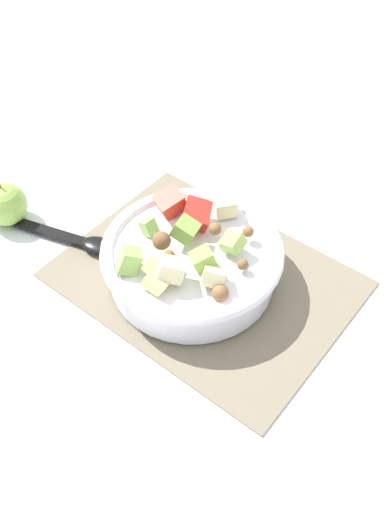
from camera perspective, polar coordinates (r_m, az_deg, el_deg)
ground_plane at (r=0.88m, az=1.28°, el=-2.32°), size 2.40×2.40×0.00m
placemat at (r=0.88m, az=1.29°, el=-2.19°), size 0.42×0.31×0.01m
salad_bowl at (r=0.85m, az=-0.04°, el=-0.31°), size 0.26×0.26×0.11m
serving_spoon at (r=0.95m, az=-12.01°, el=1.82°), size 0.24×0.09×0.01m
whole_apple at (r=0.99m, az=-17.81°, el=4.86°), size 0.07×0.07×0.08m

